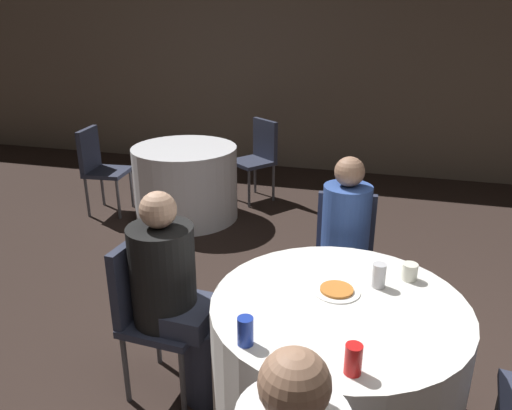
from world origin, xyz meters
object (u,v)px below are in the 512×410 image
(soda_can_silver, at_px, (379,275))
(soda_can_blue, at_px, (245,331))
(table_near, at_px, (335,369))
(table_far, at_px, (186,183))
(person_black_shirt, at_px, (176,298))
(pizza_plate_near, at_px, (337,290))
(soda_can_red, at_px, (353,359))
(chair_near_west, at_px, (150,303))
(chair_far_west, at_px, (98,163))
(chair_near_north, at_px, (344,248))
(chair_far_northeast, at_px, (259,152))
(person_blue_shirt, at_px, (344,253))

(soda_can_silver, relative_size, soda_can_blue, 1.00)
(table_near, bearing_deg, soda_can_silver, 50.90)
(table_far, distance_m, soda_can_silver, 3.02)
(person_black_shirt, distance_m, pizza_plate_near, 0.84)
(person_black_shirt, height_order, soda_can_red, person_black_shirt)
(chair_near_west, relative_size, pizza_plate_near, 3.92)
(chair_far_west, height_order, soda_can_silver, chair_far_west)
(chair_far_west, bearing_deg, soda_can_silver, 47.95)
(soda_can_silver, bearing_deg, chair_far_west, 143.47)
(chair_near_west, bearing_deg, table_far, -157.52)
(chair_near_north, xyz_separation_m, chair_far_west, (-2.67, 1.35, 0.00))
(table_near, bearing_deg, pizza_plate_near, 104.27)
(table_far, distance_m, soda_can_red, 3.50)
(chair_near_west, relative_size, chair_far_northeast, 1.00)
(chair_far_northeast, bearing_deg, table_near, 148.74)
(table_far, height_order, soda_can_red, soda_can_red)
(chair_far_northeast, bearing_deg, chair_near_west, 131.75)
(person_black_shirt, relative_size, soda_can_silver, 9.68)
(chair_near_north, distance_m, pizza_plate_near, 0.93)
(table_far, xyz_separation_m, person_blue_shirt, (1.75, -1.60, 0.22))
(table_far, relative_size, pizza_plate_near, 4.59)
(chair_far_west, bearing_deg, soda_can_blue, 35.65)
(person_blue_shirt, bearing_deg, soda_can_silver, 105.17)
(chair_near_west, bearing_deg, table_near, 90.00)
(chair_near_west, height_order, chair_near_north, same)
(table_far, xyz_separation_m, soda_can_silver, (1.97, -2.24, 0.43))
(chair_near_west, bearing_deg, soda_can_red, 68.18)
(pizza_plate_near, relative_size, soda_can_silver, 1.86)
(chair_near_west, distance_m, soda_can_blue, 0.86)
(chair_near_west, distance_m, soda_can_silver, 1.21)
(chair_far_northeast, relative_size, pizza_plate_near, 3.92)
(person_black_shirt, relative_size, pizza_plate_near, 5.19)
(chair_far_northeast, xyz_separation_m, pizza_plate_near, (1.22, -3.08, 0.21))
(table_far, height_order, soda_can_silver, soda_can_silver)
(table_near, xyz_separation_m, chair_near_north, (-0.07, 1.01, 0.17))
(chair_far_west, bearing_deg, chair_near_north, 57.73)
(chair_near_west, xyz_separation_m, soda_can_red, (1.11, -0.53, 0.27))
(chair_far_northeast, bearing_deg, soda_can_silver, 152.66)
(table_far, xyz_separation_m, soda_can_red, (1.91, -2.90, 0.43))
(chair_near_west, height_order, chair_far_northeast, same)
(table_far, relative_size, person_blue_shirt, 0.88)
(person_blue_shirt, xyz_separation_m, soda_can_silver, (0.22, -0.64, 0.22))
(chair_near_north, bearing_deg, table_near, 90.00)
(person_black_shirt, height_order, soda_can_blue, person_black_shirt)
(chair_near_west, height_order, pizza_plate_near, chair_near_west)
(chair_near_west, xyz_separation_m, chair_far_northeast, (-0.24, 3.12, 0.00))
(chair_near_north, relative_size, pizza_plate_near, 3.92)
(chair_near_west, distance_m, chair_far_northeast, 3.13)
(chair_near_west, relative_size, soda_can_blue, 7.30)
(person_black_shirt, relative_size, soda_can_red, 9.68)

